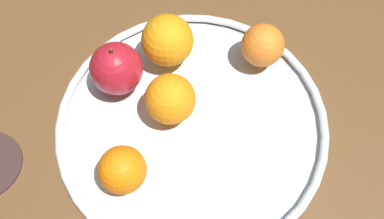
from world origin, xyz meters
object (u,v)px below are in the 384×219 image
Objects in this scene: apple at (116,68)px; orange_center at (122,170)px; orange_back_right at (263,45)px; orange_front_left at (167,40)px; fruit_bowl at (192,122)px; orange_back_left at (170,99)px.

apple reaches higher than orange_center.
orange_back_right is at bearing 177.02° from apple.
orange_center is (10.26, 17.98, -0.73)cm from orange_front_left.
orange_back_right is (-21.84, 1.14, -0.60)cm from apple.
orange_front_left is at bearing -16.65° from orange_back_right.
orange_center is 0.98× the size of orange_back_right.
orange_front_left is (0.65, -11.72, 4.80)cm from fruit_bowl.
apple is at bearing -97.69° from orange_center.
apple reaches higher than orange_back_left.
orange_back_right reaches higher than orange_center.
orange_front_left reaches higher than orange_back_right.
orange_center is (10.91, 6.25, 4.07)cm from fruit_bowl.
orange_back_right is at bearing -149.78° from orange_center.
orange_back_right is (-13.61, 4.07, -0.66)cm from orange_front_left.
orange_center is at bearing 44.88° from orange_back_left.
fruit_bowl is 12.69cm from orange_front_left.
orange_back_left reaches higher than orange_center.
orange_back_left is (2.58, -2.05, 4.47)cm from fruit_bowl.
fruit_bowl is at bearing 30.56° from orange_back_right.
orange_back_left is at bearing 78.75° from orange_front_left.
fruit_bowl is 4.66× the size of apple.
orange_back_left is 1.10× the size of orange_back_right.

